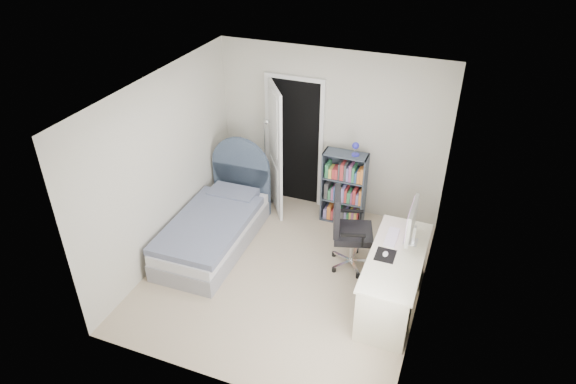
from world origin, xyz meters
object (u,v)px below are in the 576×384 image
(floor_lamp, at_px, (266,170))
(office_chair, at_px, (346,226))
(bed, at_px, (216,226))
(desk, at_px, (394,277))
(bookcase, at_px, (344,190))
(nightstand, at_px, (245,175))

(floor_lamp, bearing_deg, office_chair, -33.01)
(bed, distance_m, floor_lamp, 1.27)
(bed, bearing_deg, desk, -7.15)
(bookcase, bearing_deg, bed, -142.12)
(floor_lamp, distance_m, office_chair, 1.86)
(office_chair, bearing_deg, bed, -174.27)
(desk, bearing_deg, nightstand, 149.03)
(floor_lamp, xyz_separation_m, bookcase, (1.25, -0.01, -0.07))
(bed, distance_m, office_chair, 1.87)
(bed, bearing_deg, nightstand, 97.38)
(nightstand, distance_m, desk, 3.19)
(nightstand, xyz_separation_m, floor_lamp, (0.44, -0.13, 0.23))
(office_chair, bearing_deg, nightstand, 150.36)
(bed, bearing_deg, office_chair, 5.73)
(bookcase, xyz_separation_m, office_chair, (0.31, -1.00, 0.08))
(floor_lamp, relative_size, desk, 0.96)
(bookcase, relative_size, desk, 0.87)
(bed, height_order, bookcase, bookcase)
(bed, xyz_separation_m, desk, (2.56, -0.32, 0.13))
(desk, bearing_deg, floor_lamp, 146.54)
(bookcase, bearing_deg, floor_lamp, 179.49)
(nightstand, bearing_deg, office_chair, -29.64)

